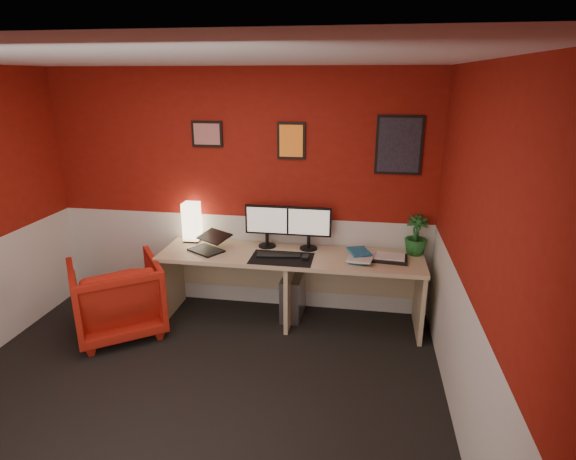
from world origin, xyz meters
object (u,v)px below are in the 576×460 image
Objects in this scene: monitor_right at (309,222)px; zen_tray at (389,258)px; potted_plant at (416,235)px; laptop at (206,241)px; monitor_left at (267,220)px; shoji_lamp at (192,223)px; desk at (290,288)px; armchair at (117,297)px; pc_tower at (293,295)px.

zen_tray is (0.79, -0.17, -0.28)m from monitor_right.
potted_plant is at bearing 37.16° from zen_tray.
laptop is 0.65m from monitor_left.
shoji_lamp is 0.69× the size of monitor_right.
monitor_right is at bearing 49.61° from desk.
armchair is (-0.77, -0.43, -0.47)m from laptop.
laptop reaches higher than armchair.
monitor_left is at bearing -3.03° from shoji_lamp.
monitor_left is 0.71× the size of armchair.
shoji_lamp is at bearing 163.07° from laptop.
potted_plant is (0.26, 0.20, 0.18)m from zen_tray.
armchair is at bearing -118.70° from laptop.
desk is 4.48× the size of monitor_left.
monitor_left reaches higher than desk.
monitor_right is at bearing 168.02° from zen_tray.
laptop is 0.57× the size of monitor_left.
pc_tower is 1.75m from armchair.
shoji_lamp is 0.38m from laptop.
monitor_right is 1.06m from potted_plant.
shoji_lamp is 1.05m from armchair.
desk is at bearing -92.01° from pc_tower.
shoji_lamp is 1.31m from pc_tower.
shoji_lamp reaches higher than armchair.
pc_tower is (0.01, 0.12, -0.14)m from desk.
potted_plant is at bearing 1.05° from monitor_left.
laptop is 0.73× the size of pc_tower.
desk is 6.50× the size of shoji_lamp.
pc_tower is at bearing -5.56° from shoji_lamp.
monitor_right reaches higher than laptop.
potted_plant is at bearing 1.62° from monitor_right.
potted_plant is (2.30, -0.02, -0.00)m from shoji_lamp.
zen_tray is (1.22, -0.17, -0.28)m from monitor_left.
monitor_right reaches higher than armchair.
shoji_lamp is (-1.09, 0.23, 0.56)m from desk.
monitor_left is 1.27m from zen_tray.
monitor_right is (0.16, 0.19, 0.66)m from desk.
monitor_left is 0.43m from monitor_right.
desk is 1.35m from potted_plant.
monitor_right is 0.71× the size of armchair.
monitor_right is 0.86m from zen_tray.
pc_tower is at bearing -157.47° from monitor_right.
zen_tray is at bearing 34.14° from laptop.
potted_plant is 1.39m from pc_tower.
desk is 7.43× the size of zen_tray.
armchair reaches higher than desk.
zen_tray is (0.95, 0.02, 0.38)m from desk.
potted_plant is at bearing 157.66° from armchair.
pc_tower is (0.28, -0.06, -0.80)m from monitor_left.
desk is 1.25m from shoji_lamp.
laptop is at bearing -172.77° from potted_plant.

